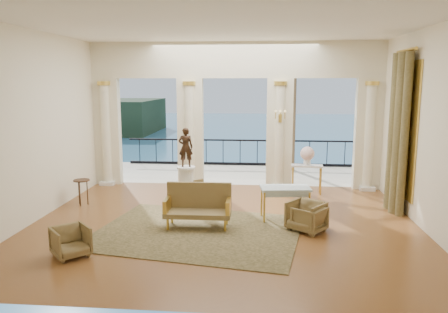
# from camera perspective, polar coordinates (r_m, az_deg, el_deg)

# --- Properties ---
(floor) EXTENTS (9.00, 9.00, 0.00)m
(floor) POSITION_cam_1_polar(r_m,az_deg,el_deg) (10.35, -0.03, -8.82)
(floor) COLOR #4D2B12
(floor) RESTS_ON ground
(room_walls) EXTENTS (9.00, 9.00, 9.00)m
(room_walls) POSITION_cam_1_polar(r_m,az_deg,el_deg) (8.71, -0.68, 7.01)
(room_walls) COLOR white
(room_walls) RESTS_ON ground
(arcade) EXTENTS (9.00, 0.56, 4.50)m
(arcade) POSITION_cam_1_polar(r_m,az_deg,el_deg) (13.64, 1.40, 6.75)
(arcade) COLOR #F4ECC4
(arcade) RESTS_ON ground
(terrace) EXTENTS (10.00, 3.60, 0.10)m
(terrace) POSITION_cam_1_polar(r_m,az_deg,el_deg) (15.95, 1.81, -2.37)
(terrace) COLOR #A79E8C
(terrace) RESTS_ON ground
(balustrade) EXTENTS (9.00, 0.06, 1.03)m
(balustrade) POSITION_cam_1_polar(r_m,az_deg,el_deg) (17.43, 2.12, 0.21)
(balustrade) COLOR black
(balustrade) RESTS_ON terrace
(palm_tree) EXTENTS (2.00, 2.00, 4.50)m
(palm_tree) POSITION_cam_1_polar(r_m,az_deg,el_deg) (16.43, 9.20, 12.40)
(palm_tree) COLOR #4C3823
(palm_tree) RESTS_ON terrace
(headland) EXTENTS (22.00, 18.00, 6.00)m
(headland) POSITION_cam_1_polar(r_m,az_deg,el_deg) (85.77, -16.15, 5.14)
(headland) COLOR black
(headland) RESTS_ON sea
(sea) EXTENTS (160.00, 160.00, 0.00)m
(sea) POSITION_cam_1_polar(r_m,az_deg,el_deg) (70.39, 4.28, 2.12)
(sea) COLOR #1F5F86
(sea) RESTS_ON ground
(curtain) EXTENTS (0.33, 1.40, 4.09)m
(curtain) POSITION_cam_1_polar(r_m,az_deg,el_deg) (11.85, 21.80, 2.87)
(curtain) COLOR brown
(curtain) RESTS_ON ground
(window_frame) EXTENTS (0.04, 1.60, 3.40)m
(window_frame) POSITION_cam_1_polar(r_m,az_deg,el_deg) (11.89, 22.68, 3.23)
(window_frame) COLOR gold
(window_frame) RESTS_ON room_walls
(wall_sconce) EXTENTS (0.30, 0.11, 0.33)m
(wall_sconce) POSITION_cam_1_polar(r_m,az_deg,el_deg) (13.33, 7.34, 5.07)
(wall_sconce) COLOR gold
(wall_sconce) RESTS_ON arcade
(rug) EXTENTS (4.91, 4.11, 0.02)m
(rug) POSITION_cam_1_polar(r_m,az_deg,el_deg) (9.84, -3.43, -9.77)
(rug) COLOR #2A2D14
(rug) RESTS_ON ground
(armchair_a) EXTENTS (0.86, 0.86, 0.65)m
(armchair_a) POSITION_cam_1_polar(r_m,az_deg,el_deg) (8.93, -19.40, -10.26)
(armchair_a) COLOR #43371A
(armchair_a) RESTS_ON ground
(armchair_b) EXTENTS (0.96, 0.96, 0.73)m
(armchair_b) POSITION_cam_1_polar(r_m,az_deg,el_deg) (10.01, 10.65, -7.44)
(armchair_b) COLOR #43371A
(armchair_b) RESTS_ON ground
(armchair_c) EXTENTS (0.84, 0.85, 0.64)m
(armchair_c) POSITION_cam_1_polar(r_m,az_deg,el_deg) (9.94, 11.08, -7.85)
(armchair_c) COLOR #43371A
(armchair_c) RESTS_ON ground
(armchair_d) EXTENTS (0.86, 0.87, 0.66)m
(armchair_d) POSITION_cam_1_polar(r_m,az_deg,el_deg) (12.06, -3.35, -4.50)
(armchair_d) COLOR #43371A
(armchair_d) RESTS_ON ground
(settee) EXTENTS (1.51, 0.65, 1.00)m
(settee) POSITION_cam_1_polar(r_m,az_deg,el_deg) (10.08, -3.38, -6.40)
(settee) COLOR #43371A
(settee) RESTS_ON ground
(game_table) EXTENTS (1.24, 0.78, 0.80)m
(game_table) POSITION_cam_1_polar(r_m,az_deg,el_deg) (10.60, 8.00, -4.41)
(game_table) COLOR #94AEB7
(game_table) RESTS_ON ground
(pedestal) EXTENTS (0.55, 0.55, 1.00)m
(pedestal) POSITION_cam_1_polar(r_m,az_deg,el_deg) (12.09, -4.96, -3.75)
(pedestal) COLOR silver
(pedestal) RESTS_ON ground
(statue) EXTENTS (0.41, 0.29, 1.07)m
(statue) POSITION_cam_1_polar(r_m,az_deg,el_deg) (11.89, -5.03, 1.21)
(statue) COLOR black
(statue) RESTS_ON pedestal
(console_table) EXTENTS (0.94, 0.42, 0.87)m
(console_table) POSITION_cam_1_polar(r_m,az_deg,el_deg) (13.14, 10.77, -1.73)
(console_table) COLOR silver
(console_table) RESTS_ON ground
(urn) EXTENTS (0.41, 0.41, 0.55)m
(urn) POSITION_cam_1_polar(r_m,az_deg,el_deg) (13.06, 10.83, 0.26)
(urn) COLOR white
(urn) RESTS_ON console_table
(side_table) EXTENTS (0.43, 0.43, 0.70)m
(side_table) POSITION_cam_1_polar(r_m,az_deg,el_deg) (12.35, -18.11, -3.35)
(side_table) COLOR black
(side_table) RESTS_ON ground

